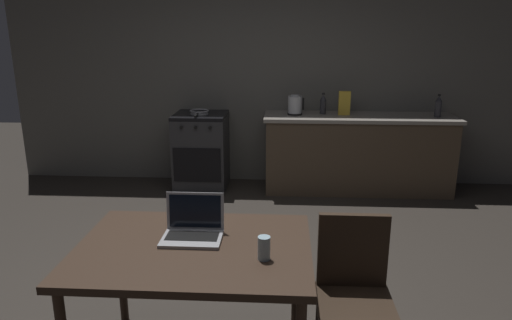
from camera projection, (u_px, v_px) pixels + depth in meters
ground_plane at (225, 289)px, 3.39m from camera, size 12.00×12.00×0.00m
back_wall at (275, 73)px, 5.55m from camera, size 6.40×0.10×2.65m
kitchen_counter at (357, 153)px, 5.39m from camera, size 2.16×0.64×0.89m
stove_oven at (201, 151)px, 5.50m from camera, size 0.60×0.62×0.89m
dining_table at (194, 257)px, 2.46m from camera, size 1.23×0.90×0.74m
chair at (354, 287)px, 2.48m from camera, size 0.40×0.40×0.88m
laptop at (193, 229)px, 2.52m from camera, size 0.32×0.24×0.23m
electric_kettle at (295, 105)px, 5.29m from camera, size 0.19×0.17×0.23m
bottle at (438, 106)px, 5.14m from camera, size 0.07×0.07×0.25m
frying_pan at (199, 112)px, 5.35m from camera, size 0.22×0.40×0.05m
drinking_glass at (264, 248)px, 2.28m from camera, size 0.06×0.06×0.12m
cereal_box at (344, 103)px, 5.27m from camera, size 0.13×0.05×0.27m
bottle_b at (323, 104)px, 5.34m from camera, size 0.07×0.07×0.24m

